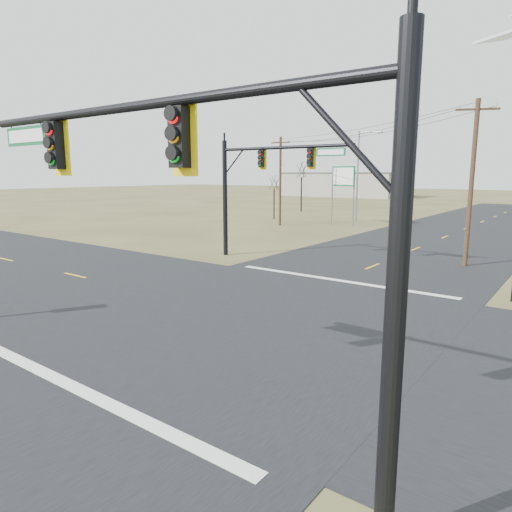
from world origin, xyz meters
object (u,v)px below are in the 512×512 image
(mast_arm_far, at_px, (259,174))
(bare_tree_a, at_px, (274,182))
(mast_arm_near, at_px, (196,182))
(highway_sign, at_px, (343,184))
(utility_pole_near, at_px, (472,182))
(utility_pole_far, at_px, (280,180))
(streetlight_c, at_px, (359,172))
(bare_tree_b, at_px, (302,169))

(mast_arm_far, relative_size, bare_tree_a, 1.68)
(mast_arm_near, relative_size, highway_sign, 1.70)
(utility_pole_near, relative_size, utility_pole_far, 1.04)
(highway_sign, bearing_deg, mast_arm_far, -56.20)
(mast_arm_far, xyz_separation_m, utility_pole_near, (11.19, 5.65, -0.45))
(streetlight_c, xyz_separation_m, bare_tree_b, (-13.01, 9.07, 0.39))
(utility_pole_near, xyz_separation_m, highway_sign, (-15.70, 15.42, -0.61))
(streetlight_c, bearing_deg, utility_pole_far, -110.68)
(mast_arm_near, distance_m, highway_sign, 41.86)
(mast_arm_near, height_order, utility_pole_far, utility_pole_far)
(utility_pole_near, relative_size, streetlight_c, 0.95)
(mast_arm_near, relative_size, utility_pole_near, 1.10)
(mast_arm_near, distance_m, mast_arm_far, 21.02)
(mast_arm_near, xyz_separation_m, utility_pole_near, (-0.33, 23.24, -0.31))
(bare_tree_b, bearing_deg, bare_tree_a, -74.53)
(bare_tree_b, bearing_deg, streetlight_c, -34.89)
(utility_pole_near, bearing_deg, bare_tree_a, 146.49)
(mast_arm_near, xyz_separation_m, mast_arm_far, (-11.52, 17.58, 0.14))
(mast_arm_near, xyz_separation_m, bare_tree_b, (-29.12, 51.92, 0.75))
(utility_pole_near, relative_size, bare_tree_a, 1.73)
(utility_pole_far, bearing_deg, mast_arm_far, -60.08)
(highway_sign, distance_m, streetlight_c, 4.38)
(highway_sign, relative_size, streetlight_c, 0.62)
(streetlight_c, bearing_deg, utility_pole_near, -38.25)
(utility_pole_near, height_order, bare_tree_b, utility_pole_near)
(mast_arm_near, bearing_deg, mast_arm_far, 118.32)
(mast_arm_near, height_order, utility_pole_near, utility_pole_near)
(utility_pole_near, height_order, utility_pole_far, utility_pole_near)
(bare_tree_b, bearing_deg, utility_pole_far, -65.80)
(mast_arm_near, height_order, streetlight_c, streetlight_c)
(streetlight_c, height_order, bare_tree_a, streetlight_c)
(mast_arm_far, distance_m, utility_pole_near, 12.55)
(bare_tree_a, bearing_deg, streetlight_c, 15.49)
(mast_arm_near, bearing_deg, utility_pole_far, 116.71)
(mast_arm_near, xyz_separation_m, utility_pole_far, (-21.44, 34.82, -0.51))
(mast_arm_far, bearing_deg, highway_sign, 88.98)
(streetlight_c, bearing_deg, mast_arm_near, -56.47)
(mast_arm_far, relative_size, utility_pole_near, 0.97)
(streetlight_c, bearing_deg, highway_sign, -76.00)
(mast_arm_far, xyz_separation_m, streetlight_c, (-4.59, 25.26, 0.23))
(mast_arm_far, distance_m, highway_sign, 21.58)
(mast_arm_near, bearing_deg, bare_tree_b, 114.38)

